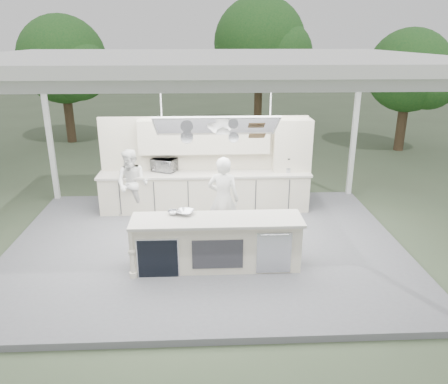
{
  "coord_description": "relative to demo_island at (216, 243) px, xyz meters",
  "views": [
    {
      "loc": [
        -0.01,
        -8.11,
        4.17
      ],
      "look_at": [
        0.39,
        0.4,
        1.11
      ],
      "focal_mm": 35.0,
      "sensor_mm": 36.0,
      "label": 1
    }
  ],
  "objects": [
    {
      "name": "sous_chef",
      "position": [
        -1.86,
        2.46,
        0.34
      ],
      "size": [
        0.92,
        0.8,
        1.62
      ],
      "primitive_type": "imported",
      "rotation": [
        0.0,
        0.0,
        -0.27
      ],
      "color": "white",
      "rests_on": "stage_deck"
    },
    {
      "name": "bowl_small",
      "position": [
        -0.77,
        0.26,
        0.51
      ],
      "size": [
        0.21,
        0.21,
        0.07
      ],
      "primitive_type": "imported",
      "rotation": [
        0.0,
        0.0,
        0.03
      ],
      "color": "silver",
      "rests_on": "demo_island"
    },
    {
      "name": "tent",
      "position": [
        -0.18,
        0.9,
        3.11
      ],
      "size": [
        8.2,
        6.2,
        3.86
      ],
      "color": "white",
      "rests_on": "ground"
    },
    {
      "name": "stage_deck",
      "position": [
        -0.18,
        0.91,
        -0.54
      ],
      "size": [
        8.0,
        6.0,
        0.12
      ],
      "primitive_type": "cube",
      "color": "slate",
      "rests_on": "ground"
    },
    {
      "name": "bowl_large",
      "position": [
        -0.55,
        0.24,
        0.51
      ],
      "size": [
        0.4,
        0.4,
        0.08
      ],
      "primitive_type": "imported",
      "rotation": [
        0.0,
        0.0,
        -0.36
      ],
      "color": "silver",
      "rests_on": "demo_island"
    },
    {
      "name": "ground",
      "position": [
        -0.18,
        0.91,
        -0.6
      ],
      "size": [
        90.0,
        90.0,
        0.0
      ],
      "primitive_type": "plane",
      "color": "#414F36",
      "rests_on": "ground"
    },
    {
      "name": "demo_island",
      "position": [
        0.0,
        0.0,
        0.0
      ],
      "size": [
        3.1,
        0.79,
        0.95
      ],
      "color": "beige",
      "rests_on": "stage_deck"
    },
    {
      "name": "toaster_oven",
      "position": [
        -1.16,
        2.99,
        0.63
      ],
      "size": [
        0.68,
        0.59,
        0.31
      ],
      "primitive_type": "imported",
      "rotation": [
        0.0,
        0.0,
        -0.43
      ],
      "color": "silver",
      "rests_on": "back_counter"
    },
    {
      "name": "back_counter",
      "position": [
        -0.18,
        2.81,
        0.0
      ],
      "size": [
        5.08,
        0.72,
        0.95
      ],
      "color": "beige",
      "rests_on": "stage_deck"
    },
    {
      "name": "back_wall_unit",
      "position": [
        0.27,
        3.03,
        0.98
      ],
      "size": [
        5.05,
        0.48,
        2.25
      ],
      "color": "beige",
      "rests_on": "stage_deck"
    },
    {
      "name": "head_chef",
      "position": [
        0.19,
        1.14,
        0.42
      ],
      "size": [
        0.75,
        0.59,
        1.79
      ],
      "primitive_type": "imported",
      "rotation": [
        0.0,
        0.0,
        2.86
      ],
      "color": "white",
      "rests_on": "stage_deck"
    },
    {
      "name": "tree_cluster",
      "position": [
        -0.34,
        10.68,
        2.69
      ],
      "size": [
        19.55,
        9.4,
        5.85
      ],
      "color": "#483324",
      "rests_on": "ground"
    }
  ]
}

